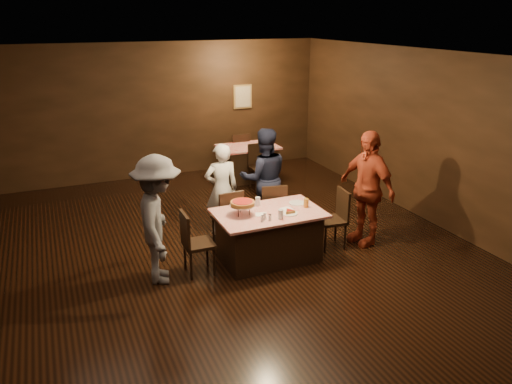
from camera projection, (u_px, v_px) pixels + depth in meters
room at (226, 128)px, 6.57m from camera, size 10.00×10.04×3.02m
main_table at (269, 236)px, 7.56m from camera, size 1.60×1.00×0.77m
back_table at (248, 163)px, 11.27m from camera, size 1.30×0.90×0.77m
chair_far_left at (227, 217)px, 8.03m from camera, size 0.46×0.46×0.95m
chair_far_right at (272, 209)px, 8.33m from camera, size 0.50×0.50×0.95m
chair_end_left at (199, 242)px, 7.12m from camera, size 0.42×0.42×0.95m
chair_end_right at (331, 219)px, 7.94m from camera, size 0.46×0.46×0.95m
chair_back_near at (261, 167)px, 10.63m from camera, size 0.42×0.42×0.95m
chair_back_far at (238, 152)px, 11.76m from camera, size 0.44×0.44×0.95m
diner_white_jacket at (222, 189)px, 8.34m from camera, size 0.60×0.42×1.58m
diner_navy_hoodie at (264, 178)px, 8.62m from camera, size 0.98×0.83×1.76m
diner_grey_knit at (158, 220)px, 6.79m from camera, size 0.92×1.30×1.82m
diner_red_shirt at (367, 188)px, 7.95m from camera, size 0.66×1.17×1.87m
pizza_stand at (243, 203)px, 7.27m from camera, size 0.38×0.38×0.22m
plate_with_slice at (289, 212)px, 7.36m from camera, size 0.25×0.25×0.06m
plate_empty at (297, 203)px, 7.76m from camera, size 0.25×0.25×0.01m
glass_front_left at (281, 214)px, 7.17m from camera, size 0.08×0.08×0.14m
glass_amber at (306, 203)px, 7.59m from camera, size 0.08×0.08×0.14m
glass_back at (258, 202)px, 7.65m from camera, size 0.08×0.08×0.14m
condiments at (266, 218)px, 7.10m from camera, size 0.17×0.10×0.09m
napkin_center at (287, 209)px, 7.54m from camera, size 0.19×0.19×0.01m
napkin_left at (261, 215)px, 7.33m from camera, size 0.21×0.21×0.01m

